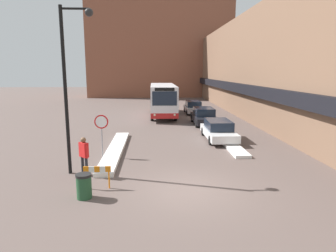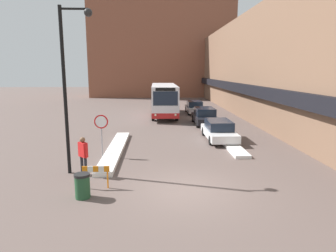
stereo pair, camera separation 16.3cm
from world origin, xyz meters
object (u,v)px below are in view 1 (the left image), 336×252
object	(u,v)px
city_bus	(163,99)
street_lamp	(70,75)
pedestrian	(84,153)
stop_sign	(102,127)
parked_car_middle	(204,116)
construction_barricade	(97,173)
parked_car_front	(218,130)
parked_car_back	(193,107)
trash_bin	(84,186)

from	to	relation	value
city_bus	street_lamp	xyz separation A→B (m)	(-4.69, -18.01, 2.76)
street_lamp	pedestrian	size ratio (longest dim) A/B	4.16
pedestrian	stop_sign	bearing A→B (deg)	129.55
parked_car_middle	construction_barricade	world-z (taller)	parked_car_middle
parked_car_front	parked_car_back	bearing A→B (deg)	90.00
parked_car_middle	construction_barricade	xyz separation A→B (m)	(-6.81, -14.63, -0.08)
construction_barricade	parked_car_middle	bearing A→B (deg)	65.03
parked_car_front	street_lamp	world-z (taller)	street_lamp
parked_car_middle	construction_barricade	bearing A→B (deg)	-114.97
street_lamp	construction_barricade	world-z (taller)	street_lamp
parked_car_middle	stop_sign	size ratio (longest dim) A/B	1.98
parked_car_middle	parked_car_back	distance (m)	7.14
city_bus	street_lamp	size ratio (longest dim) A/B	1.35
parked_car_back	trash_bin	xyz separation A→B (m)	(-7.14, -22.70, -0.22)
parked_car_back	pedestrian	world-z (taller)	pedestrian
city_bus	trash_bin	size ratio (longest dim) A/B	10.68
stop_sign	parked_car_front	bearing A→B (deg)	28.12
parked_car_middle	trash_bin	size ratio (longest dim) A/B	4.95
pedestrian	construction_barricade	distance (m)	1.84
parked_car_back	city_bus	bearing A→B (deg)	-152.41
street_lamp	parked_car_front	bearing A→B (deg)	38.86
parked_car_front	street_lamp	distance (m)	11.20
stop_sign	pedestrian	bearing A→B (deg)	-95.86
street_lamp	parked_car_middle	bearing A→B (deg)	57.18
stop_sign	parked_car_middle	bearing A→B (deg)	53.71
parked_car_front	parked_car_middle	size ratio (longest dim) A/B	1.01
pedestrian	city_bus	bearing A→B (deg)	122.60
parked_car_front	trash_bin	xyz separation A→B (m)	(-7.14, -9.46, -0.21)
city_bus	parked_car_back	xyz separation A→B (m)	(3.50, 1.83, -1.10)
city_bus	parked_car_middle	size ratio (longest dim) A/B	2.16
trash_bin	pedestrian	bearing A→B (deg)	102.04
parked_car_back	street_lamp	size ratio (longest dim) A/B	0.59
parked_car_front	pedestrian	world-z (taller)	pedestrian
parked_car_front	parked_car_back	world-z (taller)	parked_car_back
street_lamp	construction_barricade	size ratio (longest dim) A/B	6.82
trash_bin	construction_barricade	distance (m)	1.00
pedestrian	trash_bin	distance (m)	2.63
parked_car_front	pedestrian	xyz separation A→B (m)	(-7.68, -6.96, 0.40)
street_lamp	pedestrian	xyz separation A→B (m)	(0.51, -0.36, -3.47)
construction_barricade	stop_sign	bearing A→B (deg)	96.87
stop_sign	construction_barricade	xyz separation A→B (m)	(0.55, -4.60, -1.06)
city_bus	trash_bin	distance (m)	21.23
parked_car_back	pedestrian	bearing A→B (deg)	-110.81
parked_car_front	pedestrian	size ratio (longest dim) A/B	2.62
construction_barricade	street_lamp	bearing A→B (deg)	125.35
street_lamp	construction_barricade	bearing A→B (deg)	-54.65
parked_car_middle	stop_sign	world-z (taller)	stop_sign
city_bus	trash_bin	world-z (taller)	city_bus
parked_car_front	stop_sign	distance (m)	8.42
city_bus	pedestrian	world-z (taller)	city_bus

